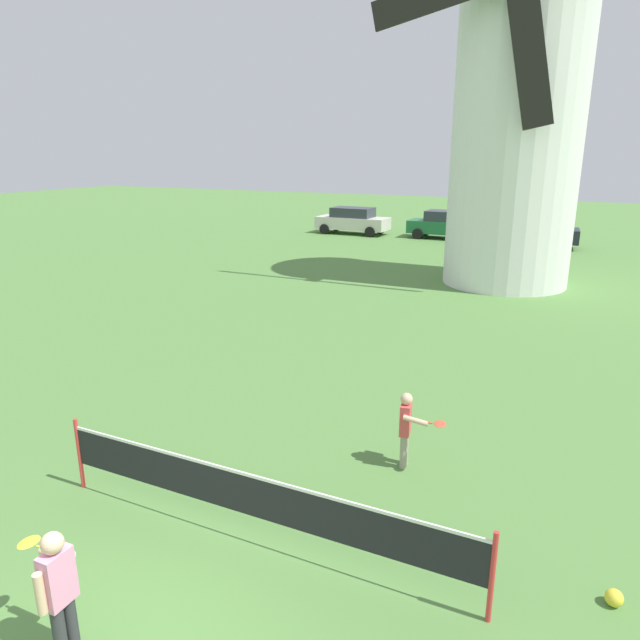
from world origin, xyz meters
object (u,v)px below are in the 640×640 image
at_px(windmill, 521,90).
at_px(parked_car_cream, 353,220).
at_px(parked_car_green, 448,224).
at_px(player_near, 58,588).
at_px(stray_ball, 614,598).
at_px(tennis_net, 250,495).
at_px(parked_car_black, 534,231).
at_px(player_far, 407,426).

distance_m(windmill, parked_car_cream, 15.55).
bearing_deg(parked_car_green, windmill, -65.93).
bearing_deg(player_near, windmill, 86.24).
bearing_deg(stray_ball, parked_car_cream, 118.12).
xyz_separation_m(windmill, tennis_net, (-0.51, -16.88, -6.13)).
relative_size(windmill, stray_ball, 74.27).
xyz_separation_m(windmill, stray_ball, (3.63, -16.06, -6.72)).
distance_m(player_near, stray_ball, 5.80).
height_order(parked_car_green, parked_car_black, same).
bearing_deg(windmill, player_far, -87.27).
bearing_deg(parked_car_black, tennis_net, -91.17).
relative_size(stray_ball, parked_car_black, 0.04).
xyz_separation_m(player_near, player_far, (1.93, 4.87, -0.09)).
xyz_separation_m(stray_ball, parked_car_black, (-3.60, 25.57, 0.71)).
relative_size(parked_car_cream, parked_car_black, 0.97).
relative_size(parked_car_green, parked_car_black, 0.99).
relative_size(player_near, parked_car_black, 0.32).
relative_size(tennis_net, player_far, 4.77).
bearing_deg(parked_car_cream, stray_ball, -61.88).
distance_m(tennis_net, player_near, 2.36).
relative_size(player_far, parked_car_cream, 0.29).
bearing_deg(windmill, parked_car_green, 114.07).
distance_m(stray_ball, parked_car_cream, 29.54).
bearing_deg(tennis_net, stray_ball, 11.18).
height_order(player_near, parked_car_cream, parked_car_cream).
relative_size(player_near, stray_ball, 7.22).
height_order(windmill, parked_car_green, windmill).
bearing_deg(windmill, tennis_net, -91.75).
xyz_separation_m(player_far, parked_car_green, (-5.34, 24.68, 0.10)).
relative_size(parked_car_cream, parked_car_green, 0.98).
distance_m(player_near, parked_car_cream, 30.48).
distance_m(windmill, tennis_net, 17.97).
bearing_deg(tennis_net, parked_car_cream, 110.00).
distance_m(parked_car_green, parked_car_black, 4.77).
distance_m(player_far, parked_car_green, 25.26).
xyz_separation_m(windmill, parked_car_cream, (-10.29, 9.99, -6.01)).
bearing_deg(parked_car_black, parked_car_green, 168.85).
distance_m(tennis_net, parked_car_black, 26.39).
xyz_separation_m(player_far, parked_car_cream, (-10.97, 24.24, 0.10)).
bearing_deg(player_near, parked_car_green, 96.57).
bearing_deg(parked_car_cream, parked_car_black, -2.66).
bearing_deg(parked_car_green, parked_car_black, -11.15).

